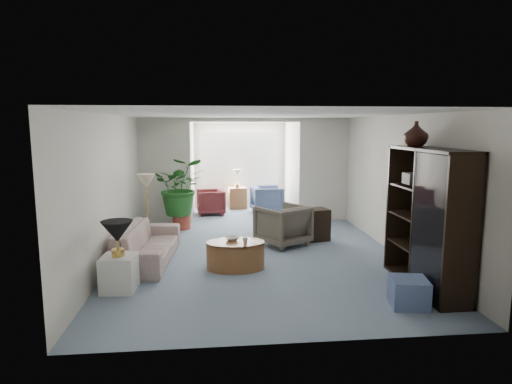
{
  "coord_description": "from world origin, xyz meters",
  "views": [
    {
      "loc": [
        -0.81,
        -7.32,
        2.31
      ],
      "look_at": [
        0.0,
        0.6,
        1.1
      ],
      "focal_mm": 30.67,
      "sensor_mm": 36.0,
      "label": 1
    }
  ],
  "objects": [
    {
      "name": "framed_picture",
      "position": [
        2.46,
        -0.1,
        1.7
      ],
      "size": [
        0.04,
        0.5,
        0.4
      ],
      "primitive_type": "cube",
      "color": "beige"
    },
    {
      "name": "house_plant",
      "position": [
        -1.5,
        2.46,
        0.97
      ],
      "size": [
        1.16,
        1.01,
        1.29
      ],
      "primitive_type": "imported",
      "color": "#215D20",
      "rests_on": "plant_pot"
    },
    {
      "name": "sofa",
      "position": [
        -1.93,
        0.1,
        0.31
      ],
      "size": [
        0.98,
        2.17,
        0.62
      ],
      "primitive_type": "imported",
      "rotation": [
        0.0,
        0.0,
        1.5
      ],
      "color": "beige",
      "rests_on": "ground"
    },
    {
      "name": "wingback_chair",
      "position": [
        0.55,
        0.89,
        0.39
      ],
      "size": [
        1.18,
        1.18,
        0.79
      ],
      "primitive_type": "imported",
      "rotation": [
        0.0,
        0.0,
        3.71
      ],
      "color": "#625C4D",
      "rests_on": "ground"
    },
    {
      "name": "sunroom_table",
      "position": [
        -0.1,
        4.8,
        0.3
      ],
      "size": [
        0.52,
        0.42,
        0.59
      ],
      "primitive_type": "cube",
      "rotation": [
        0.0,
        0.0,
        0.09
      ],
      "color": "brown",
      "rests_on": "ground"
    },
    {
      "name": "back_pier_right",
      "position": [
        1.9,
        3.0,
        1.25
      ],
      "size": [
        1.2,
        0.12,
        2.5
      ],
      "primitive_type": "cube",
      "color": "silver",
      "rests_on": "ground"
    },
    {
      "name": "cabinet_urn",
      "position": [
        2.23,
        -1.04,
        2.19
      ],
      "size": [
        0.36,
        0.36,
        0.37
      ],
      "primitive_type": "imported",
      "color": "black",
      "rests_on": "entertainment_cabinet"
    },
    {
      "name": "sunroom_floor",
      "position": [
        0.0,
        4.1,
        0.0
      ],
      "size": [
        2.6,
        2.6,
        0.0
      ],
      "primitive_type": "plane",
      "color": "#7B8DA3",
      "rests_on": "ground"
    },
    {
      "name": "entertainment_cabinet",
      "position": [
        2.23,
        -1.54,
        1.0
      ],
      "size": [
        0.48,
        1.8,
        2.0
      ],
      "primitive_type": "cube",
      "color": "black",
      "rests_on": "ground"
    },
    {
      "name": "side_table_dark",
      "position": [
        1.25,
        1.19,
        0.32
      ],
      "size": [
        0.62,
        0.54,
        0.64
      ],
      "primitive_type": "cube",
      "rotation": [
        0.0,
        0.0,
        0.22
      ],
      "color": "black",
      "rests_on": "ground"
    },
    {
      "name": "plant_pot",
      "position": [
        -1.5,
        2.46,
        0.16
      ],
      "size": [
        0.4,
        0.4,
        0.32
      ],
      "primitive_type": "cylinder",
      "color": "#AB4331",
      "rests_on": "ground"
    },
    {
      "name": "floor_lamp",
      "position": [
        -2.07,
        1.23,
        1.25
      ],
      "size": [
        0.36,
        0.36,
        0.28
      ],
      "primitive_type": "cone",
      "color": "#F8E6C5",
      "rests_on": "ground"
    },
    {
      "name": "window_blinds",
      "position": [
        0.0,
        5.15,
        1.4
      ],
      "size": [
        2.2,
        0.02,
        1.5
      ],
      "primitive_type": "cube",
      "color": "white"
    },
    {
      "name": "coffee_table",
      "position": [
        -0.44,
        -0.45,
        0.23
      ],
      "size": [
        1.18,
        1.18,
        0.45
      ],
      "primitive_type": "cylinder",
      "rotation": [
        0.0,
        0.0,
        0.28
      ],
      "color": "brown",
      "rests_on": "ground"
    },
    {
      "name": "end_table",
      "position": [
        -2.13,
        -1.25,
        0.25
      ],
      "size": [
        0.49,
        0.49,
        0.51
      ],
      "primitive_type": "cube",
      "rotation": [
        0.0,
        0.0,
        -0.07
      ],
      "color": "white",
      "rests_on": "ground"
    },
    {
      "name": "window_pane",
      "position": [
        0.0,
        5.18,
        1.4
      ],
      "size": [
        2.2,
        0.02,
        1.5
      ],
      "primitive_type": "cube",
      "color": "white"
    },
    {
      "name": "floor",
      "position": [
        0.0,
        0.0,
        0.0
      ],
      "size": [
        6.0,
        6.0,
        0.0
      ],
      "primitive_type": "plane",
      "color": "#7B8DA3",
      "rests_on": "ground"
    },
    {
      "name": "back_pier_left",
      "position": [
        -1.9,
        3.0,
        1.25
      ],
      "size": [
        1.2,
        0.12,
        2.5
      ],
      "primitive_type": "cube",
      "color": "silver",
      "rests_on": "ground"
    },
    {
      "name": "sunroom_chair_maroon",
      "position": [
        -0.85,
        4.05,
        0.33
      ],
      "size": [
        0.78,
        0.76,
        0.65
      ],
      "primitive_type": "imported",
      "rotation": [
        0.0,
        0.0,
        -1.48
      ],
      "color": "#551D20",
      "rests_on": "ground"
    },
    {
      "name": "back_header",
      "position": [
        0.0,
        3.0,
        2.45
      ],
      "size": [
        2.6,
        0.12,
        0.1
      ],
      "primitive_type": "cube",
      "color": "silver",
      "rests_on": "back_pier_left"
    },
    {
      "name": "sunroom_chair_blue",
      "position": [
        0.65,
        4.05,
        0.36
      ],
      "size": [
        0.87,
        0.85,
        0.73
      ],
      "primitive_type": "imported",
      "rotation": [
        0.0,
        0.0,
        1.66
      ],
      "color": "slate",
      "rests_on": "ground"
    },
    {
      "name": "coffee_cup",
      "position": [
        -0.29,
        -0.55,
        0.49
      ],
      "size": [
        0.11,
        0.11,
        0.08
      ],
      "primitive_type": "imported",
      "rotation": [
        0.0,
        0.0,
        0.28
      ],
      "color": "beige",
      "rests_on": "coffee_table"
    },
    {
      "name": "coffee_bowl",
      "position": [
        -0.49,
        -0.35,
        0.48
      ],
      "size": [
        0.28,
        0.28,
        0.06
      ],
      "primitive_type": "imported",
      "rotation": [
        0.0,
        0.0,
        0.28
      ],
      "color": "silver",
      "rests_on": "coffee_table"
    },
    {
      "name": "ottoman",
      "position": [
        1.7,
        -2.18,
        0.18
      ],
      "size": [
        0.53,
        0.53,
        0.36
      ],
      "primitive_type": "cube",
      "rotation": [
        0.0,
        0.0,
        -0.19
      ],
      "color": "slate",
      "rests_on": "ground"
    },
    {
      "name": "table_lamp",
      "position": [
        -2.13,
        -1.25,
        0.86
      ],
      "size": [
        0.44,
        0.44,
        0.3
      ],
      "primitive_type": "cone",
      "color": "black",
      "rests_on": "end_table"
    },
    {
      "name": "shelf_clutter",
      "position": [
        2.18,
        -1.72,
        1.24
      ],
      "size": [
        0.3,
        1.07,
        1.06
      ],
      "color": "#54524F",
      "rests_on": "entertainment_cabinet"
    }
  ]
}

